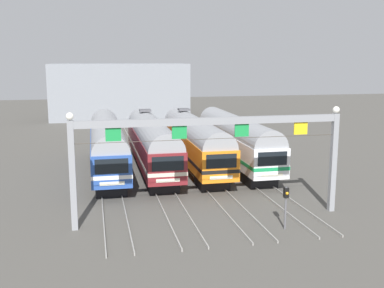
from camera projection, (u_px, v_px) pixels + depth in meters
ground_plane at (174, 170)px, 42.01m from camera, size 160.00×160.00×0.00m
track_bed at (151, 138)px, 58.34m from camera, size 13.25×70.00×0.15m
commuter_train_blue at (107, 143)px, 40.31m from camera, size 2.88×18.06×4.77m
commuter_train_maroon at (152, 142)px, 41.12m from camera, size 2.88×18.06×5.05m
commuter_train_orange at (195, 140)px, 41.92m from camera, size 2.88×18.06×5.05m
commuter_train_white at (236, 139)px, 42.73m from camera, size 2.88×18.06×4.77m
catenary_gantry at (211, 140)px, 28.10m from camera, size 16.98×0.44×6.97m
yard_signal_mast at (286, 200)px, 27.04m from camera, size 0.28×0.35×2.60m
maintenance_building at (119, 91)px, 78.54m from camera, size 22.74×10.00×9.18m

